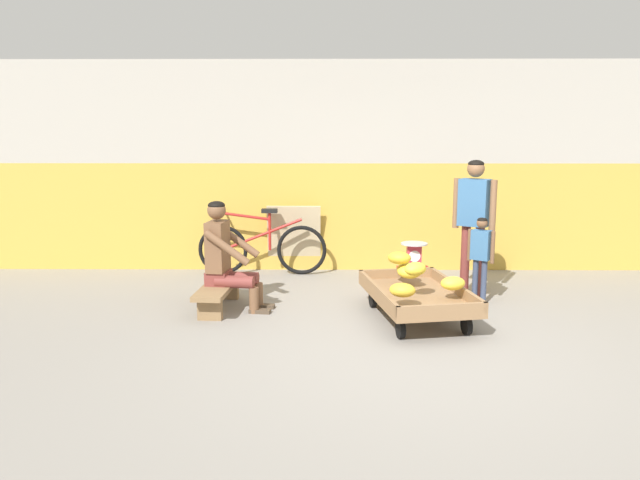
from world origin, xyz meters
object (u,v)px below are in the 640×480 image
at_px(plastic_crate, 413,281).
at_px(bicycle_near_left, 262,247).
at_px(vendor_seated, 226,256).
at_px(weighing_scale, 414,255).
at_px(sign_board, 294,238).
at_px(customer_child, 481,251).
at_px(shopping_bag, 432,294).
at_px(banana_cart, 417,296).
at_px(customer_adult, 474,212).
at_px(low_bench, 219,290).

distance_m(plastic_crate, bicycle_near_left, 2.07).
xyz_separation_m(vendor_seated, weighing_scale, (2.04, 0.63, -0.11)).
height_order(bicycle_near_left, sign_board, sign_board).
bearing_deg(sign_board, customer_child, -36.95).
relative_size(customer_child, shopping_bag, 3.92).
bearing_deg(weighing_scale, sign_board, 140.62).
distance_m(banana_cart, vendor_seated, 1.99).
bearing_deg(banana_cart, plastic_crate, 84.03).
xyz_separation_m(customer_adult, shopping_bag, (-0.51, -0.40, -0.83)).
bearing_deg(banana_cart, customer_child, 37.80).
height_order(low_bench, shopping_bag, low_bench).
bearing_deg(plastic_crate, bicycle_near_left, 152.50).
height_order(low_bench, plastic_crate, plastic_crate).
distance_m(vendor_seated, sign_board, 1.90).
bearing_deg(vendor_seated, customer_child, 4.91).
xyz_separation_m(banana_cart, bicycle_near_left, (-1.72, 1.94, 0.11)).
distance_m(banana_cart, low_bench, 2.05).
distance_m(banana_cart, plastic_crate, 0.99).
height_order(weighing_scale, customer_child, customer_child).
relative_size(plastic_crate, sign_board, 0.41).
bearing_deg(plastic_crate, weighing_scale, -90.00).
height_order(sign_board, customer_child, customer_child).
xyz_separation_m(customer_child, shopping_bag, (-0.51, -0.05, -0.46)).
distance_m(vendor_seated, plastic_crate, 2.17).
height_order(low_bench, customer_child, customer_child).
bearing_deg(vendor_seated, bicycle_near_left, 82.48).
bearing_deg(customer_child, weighing_scale, 148.90).
distance_m(weighing_scale, customer_child, 0.78).
height_order(plastic_crate, sign_board, sign_board).
bearing_deg(low_bench, sign_board, 68.52).
height_order(plastic_crate, bicycle_near_left, bicycle_near_left).
xyz_separation_m(banana_cart, low_bench, (-2.02, 0.37, -0.04)).
distance_m(low_bench, weighing_scale, 2.22).
relative_size(weighing_scale, customer_adult, 0.20).
xyz_separation_m(low_bench, plastic_crate, (2.12, 0.62, -0.05)).
xyz_separation_m(bicycle_near_left, customer_child, (2.48, -1.35, 0.23)).
bearing_deg(customer_adult, customer_child, -88.69).
relative_size(banana_cart, weighing_scale, 5.22).
xyz_separation_m(banana_cart, vendor_seated, (-1.93, 0.36, 0.33)).
bearing_deg(sign_board, plastic_crate, -39.35).
height_order(vendor_seated, sign_board, vendor_seated).
xyz_separation_m(low_bench, sign_board, (0.70, 1.78, 0.24)).
relative_size(weighing_scale, customer_child, 0.32).
bearing_deg(vendor_seated, weighing_scale, 17.11).
bearing_deg(shopping_bag, customer_adult, 38.00).
bearing_deg(plastic_crate, customer_child, -31.18).
bearing_deg(vendor_seated, banana_cart, -10.46).
distance_m(banana_cart, customer_child, 1.02).
distance_m(vendor_seated, bicycle_near_left, 1.61).
relative_size(bicycle_near_left, customer_adult, 1.09).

